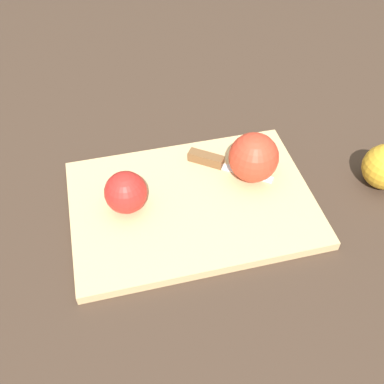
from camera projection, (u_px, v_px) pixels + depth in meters
The scene contains 5 objects.
ground_plane at pixel (192, 207), 0.77m from camera, with size 4.00×4.00×0.00m, color #38281E.
cutting_board at pixel (192, 203), 0.76m from camera, with size 0.45×0.36×0.02m.
apple_half_left at pixel (126, 193), 0.72m from camera, with size 0.07×0.07×0.07m.
apple_half_right at pixel (254, 157), 0.76m from camera, with size 0.09×0.09×0.09m.
knife at pixel (212, 161), 0.81m from camera, with size 0.15×0.08×0.02m.
Camera 1 is at (-0.02, -0.50, 0.58)m, focal length 42.00 mm.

